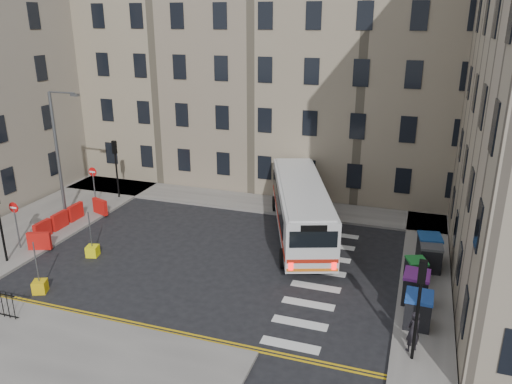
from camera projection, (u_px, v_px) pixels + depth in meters
The scene contains 20 objects.
ground at pixel (246, 263), 26.35m from camera, with size 120.00×120.00×0.00m, color black.
pavement_north at pixel (208, 197), 35.82m from camera, with size 36.00×3.20×0.15m, color slate.
pavement_east at pixel (426, 254), 27.20m from camera, with size 2.40×26.00×0.15m, color slate.
pavement_west at pixel (43, 222), 31.43m from camera, with size 6.00×22.00×0.15m, color slate.
terrace_north at pixel (228, 67), 39.47m from camera, with size 38.30×10.80×17.20m.
traffic_light_east at pixel (420, 295), 17.90m from camera, with size 0.28×0.22×4.10m.
traffic_light_nw at pixel (116, 160), 34.83m from camera, with size 0.28×0.22×4.10m.
streetlamp at pixel (58, 154), 30.62m from camera, with size 0.50×0.22×8.14m.
no_entry_north at pixel (93, 179), 33.45m from camera, with size 0.60×0.08×3.00m.
no_entry_south at pixel (15, 216), 27.19m from camera, with size 0.60×0.08×3.00m.
roadworks_barriers at pixel (65, 221), 30.15m from camera, with size 1.66×6.26×1.00m.
bus at pixel (301, 207), 29.23m from camera, with size 6.32×11.71×3.14m.
wheelie_bin_a at pixel (418, 310), 20.63m from camera, with size 1.14×1.30×1.40m.
wheelie_bin_b at pixel (416, 287), 22.33m from camera, with size 1.18×1.34×1.42m.
wheelie_bin_c at pixel (416, 270), 24.17m from camera, with size 1.19×1.27×1.13m.
wheelie_bin_d at pixel (430, 257), 25.22m from camera, with size 1.17×1.33×1.38m.
wheelie_bin_e at pixel (429, 248), 26.04m from camera, with size 1.33×1.48×1.46m.
pedestrian at pixel (413, 331), 18.98m from camera, with size 0.62×0.41×1.70m, color black.
bollard_yellow at pixel (93, 251), 27.09m from camera, with size 0.60×0.60×0.60m, color yellow.
bollard_chevron at pixel (40, 287), 23.50m from camera, with size 0.60×0.60×0.60m, color gold.
Camera 1 is at (8.02, -22.22, 12.29)m, focal length 35.00 mm.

